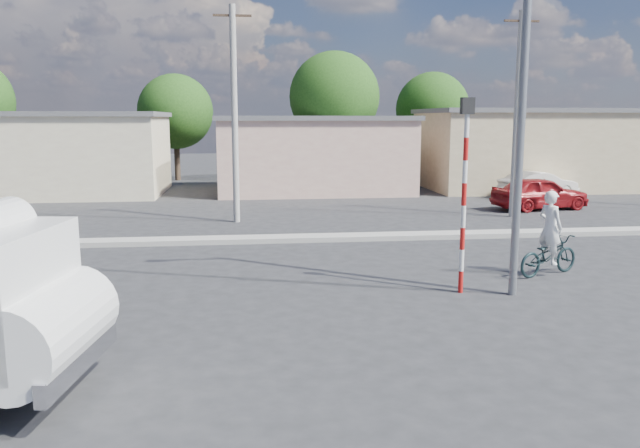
{
  "coord_description": "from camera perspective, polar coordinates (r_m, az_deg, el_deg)",
  "views": [
    {
      "loc": [
        -1.57,
        -11.76,
        3.91
      ],
      "look_at": [
        0.22,
        3.52,
        1.3
      ],
      "focal_mm": 35.0,
      "sensor_mm": 36.0,
      "label": 1
    }
  ],
  "objects": [
    {
      "name": "median",
      "position": [
        20.19,
        -2.09,
        -1.31
      ],
      "size": [
        40.0,
        0.8,
        0.16
      ],
      "primitive_type": "cube",
      "color": "#99968E",
      "rests_on": "ground"
    },
    {
      "name": "car_cream",
      "position": [
        32.87,
        19.32,
        3.41
      ],
      "size": [
        4.22,
        2.35,
        1.32
      ],
      "primitive_type": "imported",
      "rotation": [
        0.0,
        0.0,
        1.82
      ],
      "color": "beige",
      "rests_on": "ground"
    },
    {
      "name": "ground_plane",
      "position": [
        12.5,
        0.9,
        -8.61
      ],
      "size": [
        120.0,
        120.0,
        0.0
      ],
      "primitive_type": "plane",
      "color": "#27282A",
      "rests_on": "ground"
    },
    {
      "name": "streetlight",
      "position": [
        14.21,
        17.55,
        13.44
      ],
      "size": [
        2.34,
        0.22,
        9.0
      ],
      "color": "slate",
      "rests_on": "ground"
    },
    {
      "name": "car_red",
      "position": [
        28.72,
        19.46,
        2.69
      ],
      "size": [
        4.43,
        2.39,
        1.43
      ],
      "primitive_type": "imported",
      "rotation": [
        0.0,
        0.0,
        1.74
      ],
      "color": "maroon",
      "rests_on": "ground"
    },
    {
      "name": "traffic_pole",
      "position": [
        14.16,
        13.09,
        4.05
      ],
      "size": [
        0.28,
        0.18,
        4.36
      ],
      "color": "red",
      "rests_on": "ground"
    },
    {
      "name": "building_row",
      "position": [
        33.92,
        -2.17,
        6.62
      ],
      "size": [
        37.8,
        7.3,
        4.44
      ],
      "color": "beige",
      "rests_on": "ground"
    },
    {
      "name": "cyclist",
      "position": [
        16.65,
        20.24,
        -1.3
      ],
      "size": [
        0.67,
        0.79,
        1.85
      ],
      "primitive_type": "imported",
      "rotation": [
        0.0,
        0.0,
        1.97
      ],
      "color": "white",
      "rests_on": "ground"
    },
    {
      "name": "utility_poles",
      "position": [
        24.25,
        4.87,
        9.97
      ],
      "size": [
        35.4,
        0.24,
        8.0
      ],
      "color": "#99968E",
      "rests_on": "ground"
    },
    {
      "name": "bicycle",
      "position": [
        16.73,
        20.16,
        -2.69
      ],
      "size": [
        2.05,
        1.38,
        1.02
      ],
      "primitive_type": "imported",
      "rotation": [
        0.0,
        0.0,
        1.97
      ],
      "color": "black",
      "rests_on": "ground"
    },
    {
      "name": "tree_row",
      "position": [
        40.4,
        -7.8,
        10.84
      ],
      "size": [
        34.13,
        7.32,
        8.1
      ],
      "color": "#38281E",
      "rests_on": "ground"
    }
  ]
}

